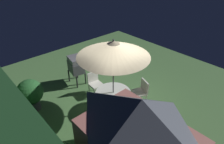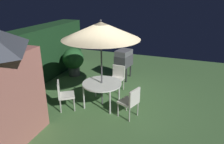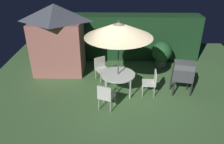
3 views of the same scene
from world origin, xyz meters
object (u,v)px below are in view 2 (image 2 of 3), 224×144
object	(u,v)px
potted_plant_by_shed	(73,60)
chair_near_shed	(131,101)
patio_umbrella	(101,30)
chair_far_side	(117,76)
patio_table	(102,85)
bbq_grill	(124,59)
chair_toward_hedge	(63,94)

from	to	relation	value
potted_plant_by_shed	chair_near_shed	bearing A→B (deg)	-126.28
patio_umbrella	chair_far_side	bearing A→B (deg)	-5.01
patio_table	chair_near_shed	size ratio (longest dim) A/B	1.33
potted_plant_by_shed	patio_umbrella	bearing A→B (deg)	-132.32
patio_umbrella	bbq_grill	bearing A→B (deg)	0.10
patio_umbrella	potted_plant_by_shed	xyz separation A→B (m)	(1.89, 2.08, -1.66)
chair_toward_hedge	potted_plant_by_shed	distance (m)	2.78
patio_table	chair_near_shed	world-z (taller)	chair_near_shed
patio_umbrella	chair_toward_hedge	size ratio (longest dim) A/B	2.93
potted_plant_by_shed	bbq_grill	bearing A→B (deg)	-80.00
patio_table	potted_plant_by_shed	world-z (taller)	potted_plant_by_shed
patio_table	chair_near_shed	xyz separation A→B (m)	(-0.38, -1.02, -0.16)
patio_umbrella	chair_toward_hedge	bearing A→B (deg)	123.72
chair_near_shed	potted_plant_by_shed	size ratio (longest dim) A/B	0.76
patio_table	potted_plant_by_shed	size ratio (longest dim) A/B	1.02
chair_far_side	chair_toward_hedge	world-z (taller)	same
patio_table	patio_umbrella	bearing A→B (deg)	135.00
bbq_grill	chair_near_shed	world-z (taller)	bbq_grill
chair_near_shed	chair_toward_hedge	world-z (taller)	same
bbq_grill	chair_far_side	xyz separation A→B (m)	(-1.09, -0.11, -0.33)
patio_table	potted_plant_by_shed	bearing A→B (deg)	47.68
bbq_grill	chair_toward_hedge	world-z (taller)	bbq_grill
chair_far_side	patio_umbrella	bearing A→B (deg)	174.99
bbq_grill	chair_near_shed	xyz separation A→B (m)	(-2.64, -1.02, -0.33)
patio_table	patio_umbrella	distance (m)	1.66
bbq_grill	potted_plant_by_shed	bearing A→B (deg)	100.00
patio_table	potted_plant_by_shed	xyz separation A→B (m)	(1.89, 2.08, -0.00)
chair_far_side	chair_toward_hedge	size ratio (longest dim) A/B	1.00
chair_near_shed	chair_far_side	size ratio (longest dim) A/B	1.00
bbq_grill	patio_table	bearing A→B (deg)	-179.90
chair_toward_hedge	potted_plant_by_shed	size ratio (longest dim) A/B	0.76
bbq_grill	chair_far_side	bearing A→B (deg)	-174.41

